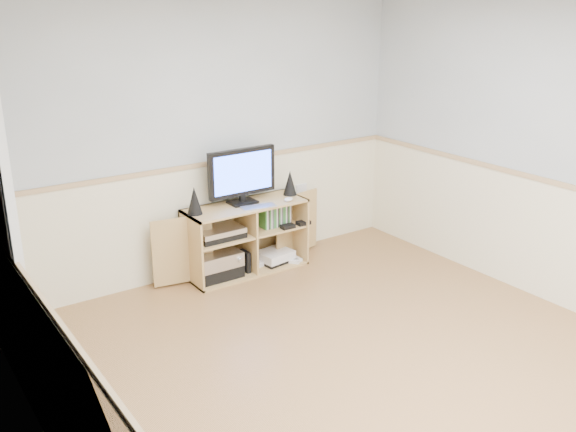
# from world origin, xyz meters

# --- Properties ---
(room) EXTENTS (4.04, 4.54, 2.54)m
(room) POSITION_xyz_m (-0.06, 0.12, 1.22)
(room) COLOR tan
(room) RESTS_ON ground
(media_cabinet) EXTENTS (1.78, 0.43, 0.65)m
(media_cabinet) POSITION_xyz_m (0.22, 2.06, 0.33)
(media_cabinet) COLOR tan
(media_cabinet) RESTS_ON floor
(monitor) EXTENTS (0.67, 0.18, 0.51)m
(monitor) POSITION_xyz_m (0.22, 2.05, 0.93)
(monitor) COLOR black
(monitor) RESTS_ON media_cabinet
(speaker_left) EXTENTS (0.13, 0.13, 0.24)m
(speaker_left) POSITION_xyz_m (-0.28, 2.03, 0.77)
(speaker_left) COLOR black
(speaker_left) RESTS_ON media_cabinet
(speaker_right) EXTENTS (0.13, 0.13, 0.24)m
(speaker_right) POSITION_xyz_m (0.72, 2.03, 0.77)
(speaker_right) COLOR black
(speaker_right) RESTS_ON media_cabinet
(keyboard) EXTENTS (0.33, 0.17, 0.01)m
(keyboard) POSITION_xyz_m (0.27, 1.87, 0.66)
(keyboard) COLOR silver
(keyboard) RESTS_ON media_cabinet
(mouse) EXTENTS (0.11, 0.09, 0.04)m
(mouse) POSITION_xyz_m (0.60, 1.87, 0.67)
(mouse) COLOR white
(mouse) RESTS_ON media_cabinet
(av_components) EXTENTS (0.51, 0.31, 0.47)m
(av_components) POSITION_xyz_m (-0.09, 2.01, 0.22)
(av_components) COLOR black
(av_components) RESTS_ON media_cabinet
(game_consoles) EXTENTS (0.46, 0.30, 0.11)m
(game_consoles) POSITION_xyz_m (0.51, 1.99, 0.07)
(game_consoles) COLOR white
(game_consoles) RESTS_ON media_cabinet
(game_cases) EXTENTS (0.28, 0.13, 0.19)m
(game_cases) POSITION_xyz_m (0.52, 1.99, 0.48)
(game_cases) COLOR #3F8C3F
(game_cases) RESTS_ON media_cabinet
(wall_outlet) EXTENTS (0.12, 0.03, 0.12)m
(wall_outlet) POSITION_xyz_m (1.00, 2.23, 0.60)
(wall_outlet) COLOR white
(wall_outlet) RESTS_ON wall_back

